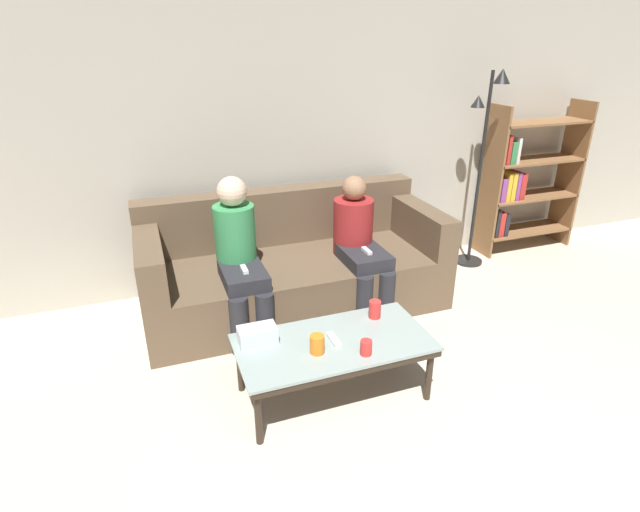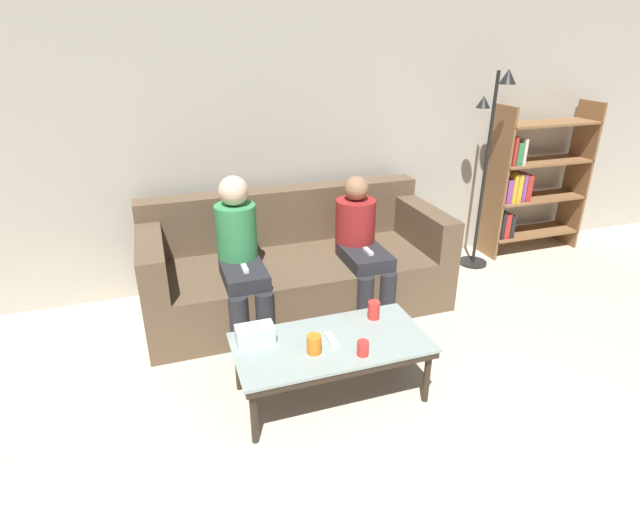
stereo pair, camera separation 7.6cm
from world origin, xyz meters
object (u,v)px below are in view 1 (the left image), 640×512
at_px(couch, 293,267).
at_px(standing_lamp, 484,150).
at_px(cup_near_right, 317,344).
at_px(bookshelf, 520,182).
at_px(seated_person_left_end, 239,254).
at_px(coffee_table, 334,347).
at_px(cup_far_center, 366,348).
at_px(cup_near_left, 375,309).
at_px(tissue_box, 257,334).
at_px(game_remote, 334,340).
at_px(seated_person_mid_left, 359,242).

relative_size(couch, standing_lamp, 1.32).
height_order(cup_near_right, bookshelf, bookshelf).
bearing_deg(standing_lamp, seated_person_left_end, -169.93).
xyz_separation_m(couch, coffee_table, (-0.12, -1.18, 0.03)).
relative_size(couch, coffee_table, 2.04).
bearing_deg(standing_lamp, cup_far_center, -139.98).
bearing_deg(cup_near_left, tissue_box, -178.66).
bearing_deg(cup_far_center, cup_near_left, 57.00).
height_order(couch, cup_near_right, couch).
relative_size(game_remote, seated_person_left_end, 0.13).
distance_m(coffee_table, cup_near_right, 0.18).
distance_m(tissue_box, seated_person_mid_left, 1.29).
xyz_separation_m(cup_near_left, seated_person_left_end, (-0.68, 0.79, 0.16)).
height_order(cup_far_center, seated_person_left_end, seated_person_left_end).
relative_size(cup_far_center, tissue_box, 0.39).
bearing_deg(seated_person_mid_left, seated_person_left_end, 179.70).
height_order(couch, standing_lamp, standing_lamp).
relative_size(cup_near_right, bookshelf, 0.08).
distance_m(couch, cup_far_center, 1.37).
distance_m(coffee_table, cup_far_center, 0.23).
relative_size(cup_near_right, cup_far_center, 1.25).
distance_m(cup_near_left, seated_person_mid_left, 0.83).
xyz_separation_m(couch, seated_person_mid_left, (0.46, -0.23, 0.24)).
relative_size(couch, seated_person_mid_left, 2.21).
distance_m(couch, bookshelf, 2.48).
xyz_separation_m(cup_far_center, bookshelf, (2.43, 1.68, 0.27)).
relative_size(cup_near_left, game_remote, 0.75).
bearing_deg(couch, seated_person_left_end, -153.72).
distance_m(game_remote, bookshelf, 2.97).
distance_m(cup_near_left, cup_far_center, 0.41).
distance_m(coffee_table, game_remote, 0.05).
bearing_deg(standing_lamp, game_remote, -145.15).
xyz_separation_m(coffee_table, tissue_box, (-0.42, 0.14, 0.09)).
distance_m(tissue_box, bookshelf, 3.27).
bearing_deg(cup_near_left, seated_person_mid_left, 72.84).
height_order(couch, bookshelf, bookshelf).
distance_m(cup_far_center, seated_person_mid_left, 1.23).
bearing_deg(cup_near_left, seated_person_left_end, 130.75).
height_order(couch, cup_far_center, couch).
relative_size(game_remote, seated_person_mid_left, 0.14).
relative_size(coffee_table, tissue_box, 5.14).
bearing_deg(game_remote, couch, 84.17).
distance_m(couch, cup_near_right, 1.28).
distance_m(cup_near_right, tissue_box, 0.36).
xyz_separation_m(cup_near_right, seated_person_mid_left, (0.71, 1.02, 0.12)).
xyz_separation_m(cup_near_right, tissue_box, (-0.29, 0.22, -0.00)).
relative_size(standing_lamp, seated_person_mid_left, 1.68).
height_order(cup_far_center, bookshelf, bookshelf).
xyz_separation_m(cup_near_right, cup_far_center, (0.25, -0.11, -0.01)).
xyz_separation_m(cup_far_center, tissue_box, (-0.53, 0.32, 0.01)).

